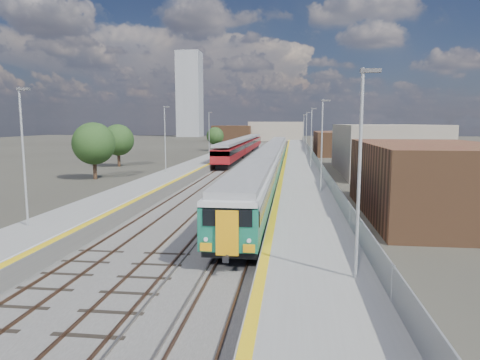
# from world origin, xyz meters

# --- Properties ---
(ground) EXTENTS (320.00, 320.00, 0.00)m
(ground) POSITION_xyz_m (0.00, 50.00, 0.00)
(ground) COLOR #47443A
(ground) RESTS_ON ground
(ballast_bed) EXTENTS (10.50, 155.00, 0.06)m
(ballast_bed) POSITION_xyz_m (-2.25, 52.50, 0.03)
(ballast_bed) COLOR #565451
(ballast_bed) RESTS_ON ground
(tracks) EXTENTS (8.96, 160.00, 0.17)m
(tracks) POSITION_xyz_m (-1.65, 54.18, 0.11)
(tracks) COLOR #4C3323
(tracks) RESTS_ON ground
(platform_right) EXTENTS (4.70, 155.00, 8.52)m
(platform_right) POSITION_xyz_m (5.28, 52.49, 0.54)
(platform_right) COLOR slate
(platform_right) RESTS_ON ground
(platform_left) EXTENTS (4.30, 155.00, 8.52)m
(platform_left) POSITION_xyz_m (-9.05, 52.49, 0.52)
(platform_left) COLOR slate
(platform_left) RESTS_ON ground
(buildings) EXTENTS (72.00, 185.50, 40.00)m
(buildings) POSITION_xyz_m (-18.12, 138.60, 10.70)
(buildings) COLOR brown
(buildings) RESTS_ON ground
(green_train) EXTENTS (2.72, 75.81, 2.99)m
(green_train) POSITION_xyz_m (1.50, 42.22, 2.11)
(green_train) COLOR black
(green_train) RESTS_ON ground
(red_train) EXTENTS (2.79, 56.70, 3.53)m
(red_train) POSITION_xyz_m (-5.50, 71.67, 2.09)
(red_train) COLOR black
(red_train) RESTS_ON ground
(tree_a) EXTENTS (4.95, 4.95, 6.70)m
(tree_a) POSITION_xyz_m (-18.91, 34.29, 4.22)
(tree_a) COLOR #382619
(tree_a) RESTS_ON ground
(tree_b) EXTENTS (4.74, 4.74, 6.43)m
(tree_b) POSITION_xyz_m (-22.04, 48.82, 4.04)
(tree_b) COLOR #382619
(tree_b) RESTS_ON ground
(tree_c) EXTENTS (4.14, 4.14, 5.61)m
(tree_c) POSITION_xyz_m (-14.08, 87.22, 3.53)
(tree_c) COLOR #382619
(tree_c) RESTS_ON ground
(tree_d) EXTENTS (4.72, 4.72, 6.40)m
(tree_d) POSITION_xyz_m (24.89, 67.37, 4.03)
(tree_d) COLOR #382619
(tree_d) RESTS_ON ground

